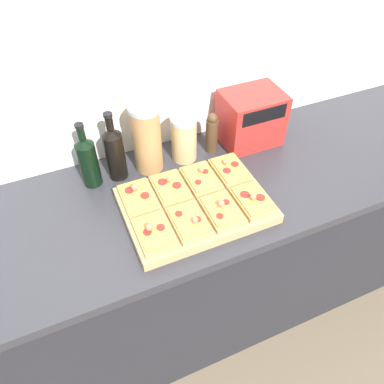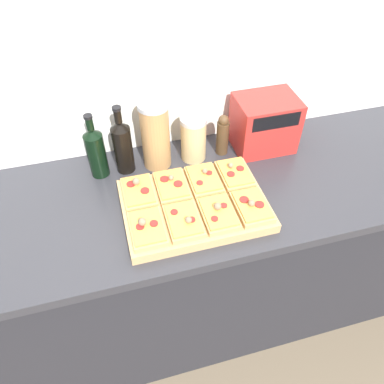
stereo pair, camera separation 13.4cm
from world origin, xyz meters
name	(u,v)px [view 2 (the right image)]	position (x,y,z in m)	size (l,w,h in m)	color
ground_plane	(209,366)	(0.00, 0.00, 0.00)	(12.00, 12.00, 0.00)	brown
wall_back	(169,71)	(0.00, 0.67, 1.25)	(6.00, 0.06, 2.50)	silver
kitchen_counter	(193,261)	(0.00, 0.32, 0.47)	(2.63, 0.67, 0.94)	#232328
cutting_board	(194,205)	(-0.02, 0.23, 0.95)	(0.51, 0.37, 0.04)	tan
pizza_slice_back_left	(139,192)	(-0.20, 0.32, 0.99)	(0.11, 0.16, 0.06)	tan
pizza_slice_back_midleft	(172,186)	(-0.08, 0.32, 0.99)	(0.11, 0.16, 0.05)	tan
pizza_slice_back_midright	(204,180)	(0.04, 0.32, 0.99)	(0.11, 0.16, 0.05)	tan
pizza_slice_back_right	(235,174)	(0.16, 0.32, 0.99)	(0.11, 0.16, 0.05)	tan
pizza_slice_front_left	(147,228)	(-0.20, 0.14, 0.99)	(0.11, 0.16, 0.06)	tan
pizza_slice_front_midleft	(184,221)	(-0.08, 0.14, 0.99)	(0.11, 0.16, 0.05)	tan
pizza_slice_front_midright	(218,213)	(0.04, 0.14, 0.99)	(0.11, 0.16, 0.05)	tan
pizza_slice_front_right	(252,206)	(0.16, 0.14, 0.99)	(0.11, 0.16, 0.05)	tan
olive_oil_bottle	(96,151)	(-0.33, 0.52, 1.05)	(0.07, 0.07, 0.27)	black
wine_bottle	(123,145)	(-0.23, 0.52, 1.05)	(0.07, 0.07, 0.29)	black
grain_jar_tall	(155,135)	(-0.10, 0.52, 1.08)	(0.12, 0.12, 0.29)	#AD7F4C
grain_jar_short	(193,138)	(0.06, 0.52, 1.03)	(0.11, 0.11, 0.20)	tan
pepper_mill	(223,135)	(0.18, 0.52, 1.02)	(0.05, 0.05, 0.18)	#47331E
toaster_oven	(264,123)	(0.36, 0.51, 1.05)	(0.27, 0.19, 0.23)	red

